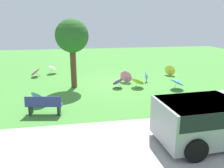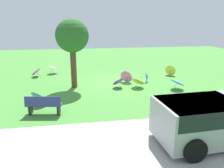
# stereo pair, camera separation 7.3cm
# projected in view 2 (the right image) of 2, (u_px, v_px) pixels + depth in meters

# --- Properties ---
(ground) EXTENTS (40.00, 40.00, 0.00)m
(ground) POSITION_uv_depth(u_px,v_px,m) (113.00, 83.00, 15.32)
(ground) COLOR #478C38
(road_strip) EXTENTS (40.00, 4.09, 0.01)m
(road_strip) POSITION_uv_depth(u_px,v_px,m) (153.00, 144.00, 7.70)
(road_strip) COLOR #B2AFA8
(road_strip) RESTS_ON ground
(van_dark) EXTENTS (4.70, 2.33, 1.53)m
(van_dark) POSITION_uv_depth(u_px,v_px,m) (218.00, 117.00, 7.70)
(van_dark) COLOR #99999E
(van_dark) RESTS_ON ground
(park_bench) EXTENTS (1.66, 0.74, 0.90)m
(park_bench) POSITION_uv_depth(u_px,v_px,m) (44.00, 105.00, 10.02)
(park_bench) COLOR navy
(park_bench) RESTS_ON ground
(shade_tree) EXTENTS (2.03, 2.03, 4.25)m
(shade_tree) POSITION_uv_depth(u_px,v_px,m) (72.00, 37.00, 13.47)
(shade_tree) COLOR brown
(shade_tree) RESTS_ON ground
(parasol_pink_0) EXTENTS (0.98, 1.00, 0.79)m
(parasol_pink_0) POSITION_uv_depth(u_px,v_px,m) (53.00, 67.00, 17.90)
(parasol_pink_0) COLOR tan
(parasol_pink_0) RESTS_ON ground
(parasol_yellow_0) EXTENTS (0.86, 0.80, 0.83)m
(parasol_yellow_0) POSITION_uv_depth(u_px,v_px,m) (171.00, 70.00, 17.33)
(parasol_yellow_0) COLOR tan
(parasol_yellow_0) RESTS_ON ground
(parasol_pink_2) EXTENTS (0.93, 1.00, 0.76)m
(parasol_pink_2) POSITION_uv_depth(u_px,v_px,m) (35.00, 71.00, 16.90)
(parasol_pink_2) COLOR tan
(parasol_pink_2) RESTS_ON ground
(parasol_blue_1) EXTENTS (1.09, 1.11, 0.81)m
(parasol_blue_1) POSITION_uv_depth(u_px,v_px,m) (178.00, 81.00, 13.78)
(parasol_blue_1) COLOR tan
(parasol_blue_1) RESTS_ON ground
(parasol_purple_1) EXTENTS (0.95, 0.92, 0.73)m
(parasol_purple_1) POSITION_uv_depth(u_px,v_px,m) (118.00, 81.00, 14.14)
(parasol_purple_1) COLOR tan
(parasol_purple_1) RESTS_ON ground
(parasol_yellow_1) EXTENTS (1.12, 1.13, 0.76)m
(parasol_yellow_1) POSITION_uv_depth(u_px,v_px,m) (138.00, 81.00, 14.15)
(parasol_yellow_1) COLOR tan
(parasol_yellow_1) RESTS_ON ground
(parasol_blue_3) EXTENTS (0.72, 0.80, 0.76)m
(parasol_blue_3) POSITION_uv_depth(u_px,v_px,m) (147.00, 77.00, 15.46)
(parasol_blue_3) COLOR tan
(parasol_blue_3) RESTS_ON ground
(parasol_pink_3) EXTENTS (0.96, 0.88, 0.88)m
(parasol_pink_3) POSITION_uv_depth(u_px,v_px,m) (127.00, 76.00, 15.36)
(parasol_pink_3) COLOR tan
(parasol_pink_3) RESTS_ON ground
(parasol_blue_4) EXTENTS (1.14, 1.12, 0.81)m
(parasol_blue_4) POSITION_uv_depth(u_px,v_px,m) (40.00, 97.00, 11.29)
(parasol_blue_4) COLOR tan
(parasol_blue_4) RESTS_ON ground
(parasol_red_0) EXTENTS (0.54, 0.60, 0.50)m
(parasol_red_0) POSITION_uv_depth(u_px,v_px,m) (122.00, 76.00, 16.26)
(parasol_red_0) COLOR tan
(parasol_red_0) RESTS_ON ground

